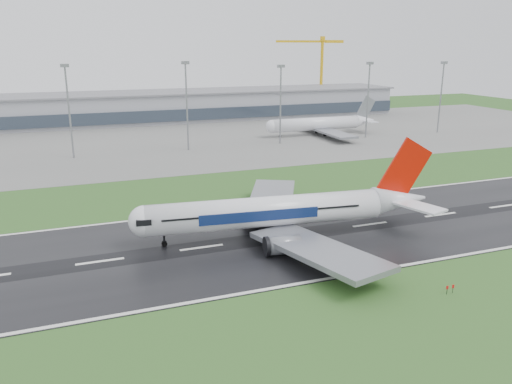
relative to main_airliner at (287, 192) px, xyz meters
name	(u,v)px	position (x,y,z in m)	size (l,w,h in m)	color
ground	(370,225)	(20.97, -0.26, -9.85)	(520.00, 520.00, 0.00)	#28521E
runway	(370,224)	(20.97, -0.26, -9.80)	(400.00, 45.00, 0.10)	black
apron	(218,137)	(20.97, 124.74, -9.81)	(400.00, 130.00, 0.08)	slate
terminal	(188,106)	(20.97, 184.74, -2.35)	(240.00, 36.00, 15.00)	gray
main_airliner	(287,192)	(0.00, 0.00, 0.00)	(66.07, 62.93, 19.51)	white
parked_airliner	(320,117)	(66.47, 113.25, -1.52)	(56.32, 52.44, 16.51)	white
tower_crane	(321,74)	(111.47, 199.74, 12.77)	(45.92, 2.50, 45.24)	gold
floodmast_1	(69,114)	(-41.56, 99.74, 6.40)	(0.64, 0.64, 32.50)	gray
floodmast_2	(187,108)	(1.41, 99.74, 6.64)	(0.64, 0.64, 32.99)	gray
floodmast_3	(280,106)	(40.80, 99.74, 5.75)	(0.64, 0.64, 31.20)	gray
floodmast_4	(368,102)	(82.62, 99.74, 6.10)	(0.64, 0.64, 31.91)	gray
floodmast_5	(441,99)	(122.19, 99.74, 5.98)	(0.64, 0.64, 31.67)	gray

